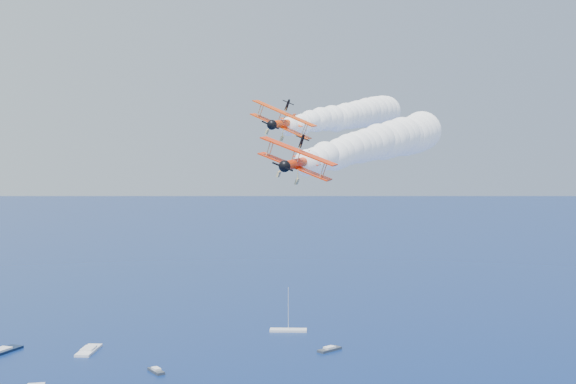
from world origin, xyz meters
TOP-DOWN VIEW (x-y plane):
  - biplane_lead at (16.48, 24.78)m, footprint 12.47×13.49m
  - biplane_trail at (-2.49, -2.20)m, footprint 10.13×11.00m
  - smoke_trail_lead at (41.47, 39.50)m, footprint 60.58×54.07m
  - smoke_trail_trail at (22.55, 12.42)m, footprint 60.57×53.86m

SIDE VIEW (x-z plane):
  - biplane_trail at x=-2.49m, z-range 52.78..60.16m
  - smoke_trail_trail at x=22.55m, z-range 53.34..64.00m
  - biplane_lead at x=16.48m, z-range 56.70..66.03m
  - smoke_trail_lead at x=41.47m, z-range 58.23..68.90m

